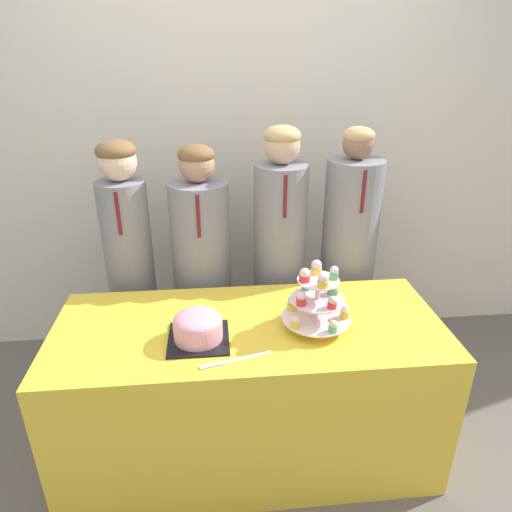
% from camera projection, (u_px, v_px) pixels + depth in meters
% --- Properties ---
extents(ground_plane, '(16.00, 16.00, 0.00)m').
position_uv_depth(ground_plane, '(257.00, 512.00, 2.02)').
color(ground_plane, '#605B56').
extents(wall_back, '(9.00, 0.06, 2.70)m').
position_uv_depth(wall_back, '(233.00, 141.00, 2.80)').
color(wall_back, beige).
rests_on(wall_back, ground_plane).
extents(table, '(1.74, 0.72, 0.75)m').
position_uv_depth(table, '(250.00, 390.00, 2.19)').
color(table, yellow).
rests_on(table, ground_plane).
extents(round_cake, '(0.26, 0.26, 0.13)m').
position_uv_depth(round_cake, '(198.00, 326.00, 1.90)').
color(round_cake, black).
rests_on(round_cake, table).
extents(cake_knife, '(0.29, 0.10, 0.01)m').
position_uv_depth(cake_knife, '(224.00, 363.00, 1.78)').
color(cake_knife, silver).
rests_on(cake_knife, table).
extents(cupcake_stand, '(0.30, 0.30, 0.30)m').
position_uv_depth(cupcake_stand, '(317.00, 298.00, 1.96)').
color(cupcake_stand, silver).
rests_on(cupcake_stand, table).
extents(student_0, '(0.26, 0.26, 1.47)m').
position_uv_depth(student_0, '(132.00, 276.00, 2.52)').
color(student_0, gray).
rests_on(student_0, ground_plane).
extents(student_1, '(0.32, 0.32, 1.44)m').
position_uv_depth(student_1, '(203.00, 281.00, 2.57)').
color(student_1, gray).
rests_on(student_1, ground_plane).
extents(student_2, '(0.29, 0.29, 1.52)m').
position_uv_depth(student_2, '(279.00, 268.00, 2.59)').
color(student_2, gray).
rests_on(student_2, ground_plane).
extents(student_3, '(0.31, 0.31, 1.51)m').
position_uv_depth(student_3, '(347.00, 269.00, 2.63)').
color(student_3, gray).
rests_on(student_3, ground_plane).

